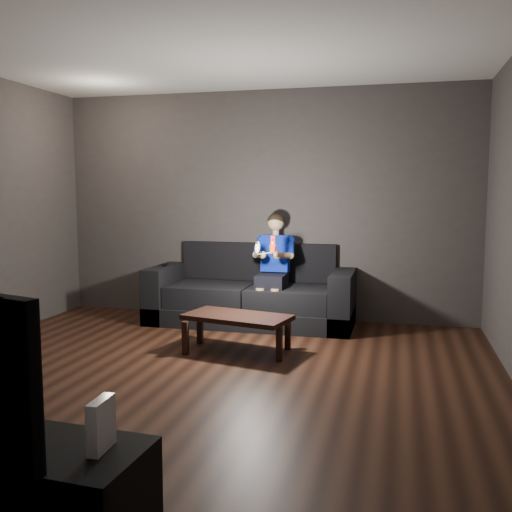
# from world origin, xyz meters

# --- Properties ---
(floor) EXTENTS (5.00, 5.00, 0.00)m
(floor) POSITION_xyz_m (0.00, 0.00, 0.00)
(floor) COLOR black
(floor) RESTS_ON ground
(back_wall) EXTENTS (5.00, 0.04, 2.70)m
(back_wall) POSITION_xyz_m (0.00, 2.50, 1.35)
(back_wall) COLOR #3C3534
(back_wall) RESTS_ON ground
(ceiling) EXTENTS (5.00, 5.00, 0.02)m
(ceiling) POSITION_xyz_m (0.00, 0.00, 2.70)
(ceiling) COLOR beige
(ceiling) RESTS_ON back_wall
(sofa) EXTENTS (2.34, 1.01, 0.90)m
(sofa) POSITION_xyz_m (-0.05, 2.18, 0.29)
(sofa) COLOR black
(sofa) RESTS_ON floor
(child) EXTENTS (0.47, 0.58, 1.16)m
(child) POSITION_xyz_m (0.21, 2.12, 0.76)
(child) COLOR black
(child) RESTS_ON sofa
(wii_remote_red) EXTENTS (0.05, 0.07, 0.18)m
(wii_remote_red) POSITION_xyz_m (0.30, 1.67, 0.96)
(wii_remote_red) COLOR red
(wii_remote_red) RESTS_ON child
(nunchuk_white) EXTENTS (0.06, 0.09, 0.14)m
(nunchuk_white) POSITION_xyz_m (0.13, 1.68, 0.93)
(nunchuk_white) COLOR white
(nunchuk_white) RESTS_ON child
(wii_remote_black) EXTENTS (0.07, 0.16, 0.03)m
(wii_remote_black) POSITION_xyz_m (-1.10, 2.10, 0.65)
(wii_remote_black) COLOR black
(wii_remote_black) RESTS_ON sofa
(coffee_table) EXTENTS (1.07, 0.69, 0.36)m
(coffee_table) POSITION_xyz_m (0.12, 0.94, 0.31)
(coffee_table) COLOR black
(coffee_table) RESTS_ON floor
(wii_console) EXTENTS (0.05, 0.15, 0.20)m
(wii_console) POSITION_xyz_m (0.50, -2.27, 0.64)
(wii_console) COLOR white
(wii_console) RESTS_ON media_console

